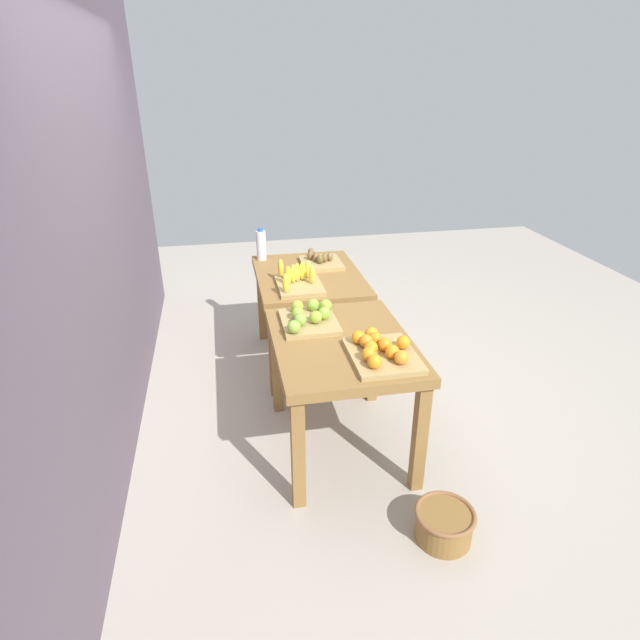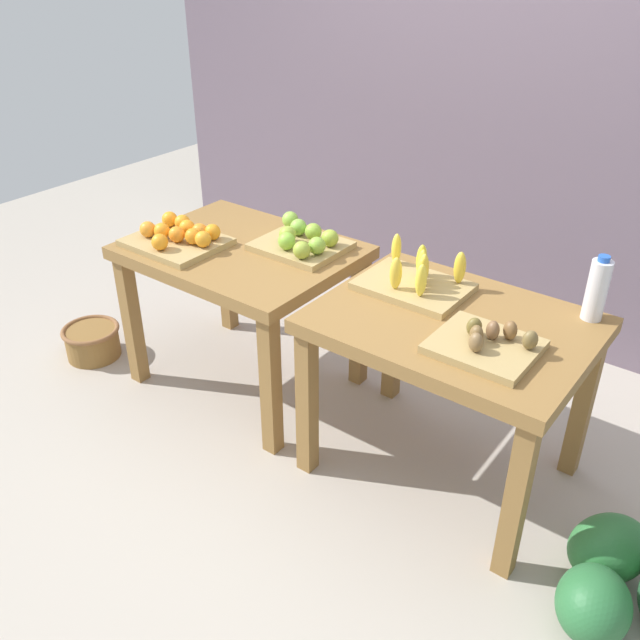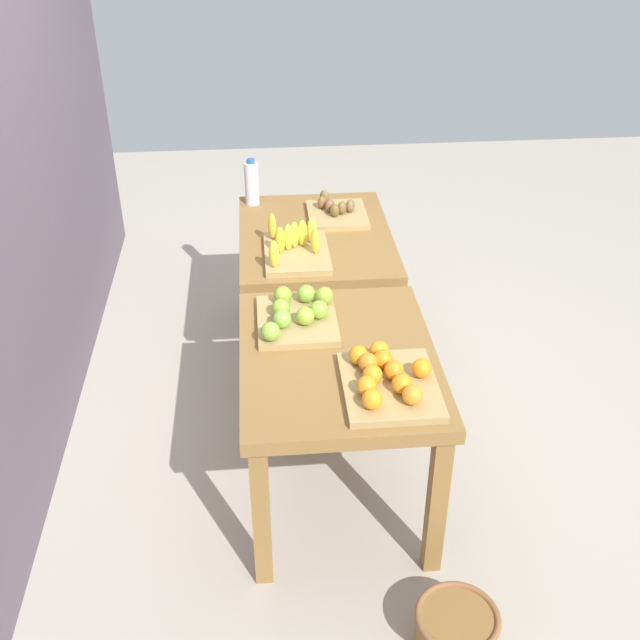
{
  "view_description": "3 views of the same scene",
  "coord_description": "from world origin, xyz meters",
  "px_view_note": "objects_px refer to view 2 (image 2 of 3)",
  "views": [
    {
      "loc": [
        -3.18,
        0.65,
        2.18
      ],
      "look_at": [
        0.05,
        0.01,
        0.6
      ],
      "focal_mm": 29.24,
      "sensor_mm": 36.0,
      "label": 1
    },
    {
      "loc": [
        1.53,
        -2.13,
        2.08
      ],
      "look_at": [
        -0.08,
        -0.02,
        0.54
      ],
      "focal_mm": 38.41,
      "sensor_mm": 36.0,
      "label": 2
    },
    {
      "loc": [
        -3.13,
        0.3,
        2.55
      ],
      "look_at": [
        0.07,
        0.02,
        0.52
      ],
      "focal_mm": 43.48,
      "sensor_mm": 36.0,
      "label": 3
    }
  ],
  "objects_px": {
    "display_table_right": "(451,343)",
    "kiwi_bin": "(486,343)",
    "display_table_left": "(242,268)",
    "apple_bin": "(302,241)",
    "orange_bin": "(179,237)",
    "wicker_basket": "(92,341)",
    "banana_crate": "(416,280)",
    "water_bottle": "(597,290)"
  },
  "relations": [
    {
      "from": "apple_bin",
      "to": "water_bottle",
      "type": "distance_m",
      "value": 1.3
    },
    {
      "from": "display_table_left",
      "to": "display_table_right",
      "type": "xyz_separation_m",
      "value": [
        1.12,
        0.0,
        0.0
      ]
    },
    {
      "from": "display_table_left",
      "to": "kiwi_bin",
      "type": "relative_size",
      "value": 2.89
    },
    {
      "from": "kiwi_bin",
      "to": "water_bottle",
      "type": "relative_size",
      "value": 1.36
    },
    {
      "from": "display_table_left",
      "to": "water_bottle",
      "type": "distance_m",
      "value": 1.59
    },
    {
      "from": "apple_bin",
      "to": "display_table_right",
      "type": "bearing_deg",
      "value": -9.89
    },
    {
      "from": "display_table_left",
      "to": "wicker_basket",
      "type": "distance_m",
      "value": 1.06
    },
    {
      "from": "banana_crate",
      "to": "wicker_basket",
      "type": "xyz_separation_m",
      "value": [
        -1.71,
        -0.47,
        -0.71
      ]
    },
    {
      "from": "display_table_left",
      "to": "display_table_right",
      "type": "bearing_deg",
      "value": 0.0
    },
    {
      "from": "banana_crate",
      "to": "wicker_basket",
      "type": "relative_size",
      "value": 1.42
    },
    {
      "from": "water_bottle",
      "to": "wicker_basket",
      "type": "height_order",
      "value": "water_bottle"
    },
    {
      "from": "orange_bin",
      "to": "kiwi_bin",
      "type": "height_order",
      "value": "orange_bin"
    },
    {
      "from": "display_table_left",
      "to": "banana_crate",
      "type": "xyz_separation_m",
      "value": [
        0.87,
        0.12,
        0.16
      ]
    },
    {
      "from": "banana_crate",
      "to": "water_bottle",
      "type": "xyz_separation_m",
      "value": [
        0.66,
        0.2,
        0.08
      ]
    },
    {
      "from": "display_table_right",
      "to": "orange_bin",
      "type": "relative_size",
      "value": 2.36
    },
    {
      "from": "kiwi_bin",
      "to": "wicker_basket",
      "type": "height_order",
      "value": "kiwi_bin"
    },
    {
      "from": "apple_bin",
      "to": "display_table_left",
      "type": "bearing_deg",
      "value": -148.5
    },
    {
      "from": "apple_bin",
      "to": "kiwi_bin",
      "type": "bearing_deg",
      "value": -14.93
    },
    {
      "from": "display_table_right",
      "to": "kiwi_bin",
      "type": "distance_m",
      "value": 0.27
    },
    {
      "from": "display_table_right",
      "to": "water_bottle",
      "type": "xyz_separation_m",
      "value": [
        0.42,
        0.32,
        0.24
      ]
    },
    {
      "from": "banana_crate",
      "to": "kiwi_bin",
      "type": "bearing_deg",
      "value": -29.96
    },
    {
      "from": "water_bottle",
      "to": "display_table_left",
      "type": "bearing_deg",
      "value": -168.1
    },
    {
      "from": "apple_bin",
      "to": "water_bottle",
      "type": "height_order",
      "value": "water_bottle"
    },
    {
      "from": "apple_bin",
      "to": "banana_crate",
      "type": "relative_size",
      "value": 0.92
    },
    {
      "from": "display_table_left",
      "to": "wicker_basket",
      "type": "xyz_separation_m",
      "value": [
        -0.84,
        -0.35,
        -0.55
      ]
    },
    {
      "from": "display_table_right",
      "to": "orange_bin",
      "type": "bearing_deg",
      "value": -173.34
    },
    {
      "from": "orange_bin",
      "to": "water_bottle",
      "type": "xyz_separation_m",
      "value": [
        1.78,
        0.48,
        0.08
      ]
    },
    {
      "from": "apple_bin",
      "to": "kiwi_bin",
      "type": "xyz_separation_m",
      "value": [
        1.07,
        -0.28,
        -0.01
      ]
    },
    {
      "from": "orange_bin",
      "to": "apple_bin",
      "type": "distance_m",
      "value": 0.58
    },
    {
      "from": "kiwi_bin",
      "to": "water_bottle",
      "type": "distance_m",
      "value": 0.52
    },
    {
      "from": "orange_bin",
      "to": "banana_crate",
      "type": "xyz_separation_m",
      "value": [
        1.12,
        0.28,
        0.0
      ]
    },
    {
      "from": "water_bottle",
      "to": "wicker_basket",
      "type": "bearing_deg",
      "value": -164.15
    },
    {
      "from": "display_table_right",
      "to": "water_bottle",
      "type": "height_order",
      "value": "water_bottle"
    },
    {
      "from": "display_table_left",
      "to": "kiwi_bin",
      "type": "xyz_separation_m",
      "value": [
        1.31,
        -0.13,
        0.14
      ]
    },
    {
      "from": "display_table_left",
      "to": "kiwi_bin",
      "type": "bearing_deg",
      "value": -5.74
    },
    {
      "from": "display_table_left",
      "to": "kiwi_bin",
      "type": "distance_m",
      "value": 1.33
    },
    {
      "from": "apple_bin",
      "to": "orange_bin",
      "type": "bearing_deg",
      "value": -147.75
    },
    {
      "from": "orange_bin",
      "to": "kiwi_bin",
      "type": "xyz_separation_m",
      "value": [
        1.56,
        0.03,
        -0.01
      ]
    },
    {
      "from": "display_table_left",
      "to": "apple_bin",
      "type": "bearing_deg",
      "value": 31.5
    },
    {
      "from": "display_table_right",
      "to": "kiwi_bin",
      "type": "xyz_separation_m",
      "value": [
        0.19,
        -0.13,
        0.14
      ]
    },
    {
      "from": "kiwi_bin",
      "to": "wicker_basket",
      "type": "bearing_deg",
      "value": -174.21
    },
    {
      "from": "display_table_right",
      "to": "orange_bin",
      "type": "height_order",
      "value": "orange_bin"
    }
  ]
}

